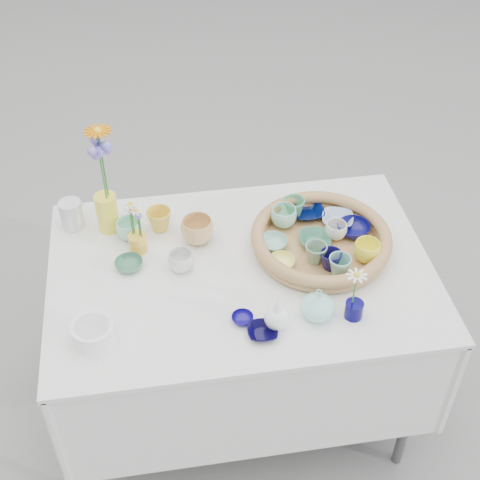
{
  "coord_description": "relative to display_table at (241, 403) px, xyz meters",
  "views": [
    {
      "loc": [
        -0.25,
        -1.56,
        2.3
      ],
      "look_at": [
        0.0,
        0.02,
        0.87
      ],
      "focal_mm": 50.0,
      "sensor_mm": 36.0,
      "label": 1
    }
  ],
  "objects": [
    {
      "name": "tray_ceramic_10",
      "position": [
        0.13,
        -0.03,
        0.8
      ],
      "size": [
        0.09,
        0.09,
        0.03
      ],
      "primitive_type": "imported",
      "rotation": [
        0.0,
        0.0,
        -0.0
      ],
      "color": "#F6F372",
      "rests_on": "wicker_tray"
    },
    {
      "name": "tray_ceramic_5",
      "position": [
        0.12,
        0.07,
        0.8
      ],
      "size": [
        0.12,
        0.12,
        0.03
      ],
      "primitive_type": "imported",
      "rotation": [
        0.0,
        0.0,
        0.26
      ],
      "color": "#8FC4B1",
      "rests_on": "wicker_tray"
    },
    {
      "name": "gerbera",
      "position": [
        -0.41,
        0.27,
        1.03
      ],
      "size": [
        0.14,
        0.14,
        0.27
      ],
      "primitive_type": null,
      "rotation": [
        0.0,
        0.0,
        0.38
      ],
      "color": "orange",
      "rests_on": "tall_vase_yellow"
    },
    {
      "name": "tray_ceramic_0",
      "position": [
        0.27,
        0.21,
        0.8
      ],
      "size": [
        0.12,
        0.12,
        0.03
      ],
      "primitive_type": "imported",
      "rotation": [
        0.0,
        0.0,
        0.07
      ],
      "color": "#010C3C",
      "rests_on": "wicker_tray"
    },
    {
      "name": "tray_ceramic_1",
      "position": [
        0.41,
        0.09,
        0.8
      ],
      "size": [
        0.13,
        0.13,
        0.04
      ],
      "primitive_type": "imported",
      "rotation": [
        0.0,
        0.0,
        -0.11
      ],
      "color": "#0C0B53",
      "rests_on": "wicker_tray"
    },
    {
      "name": "fluted_bowl",
      "position": [
        -0.47,
        -0.24,
        0.8
      ],
      "size": [
        0.13,
        0.13,
        0.07
      ],
      "primitive_type": null,
      "rotation": [
        0.0,
        0.0,
        -0.06
      ],
      "color": "white",
      "rests_on": "display_table"
    },
    {
      "name": "daisy_posy",
      "position": [
        -0.33,
        0.14,
        0.9
      ],
      "size": [
        0.09,
        0.09,
        0.14
      ],
      "primitive_type": null,
      "rotation": [
        0.0,
        0.0,
        0.2
      ],
      "color": "white",
      "rests_on": "daisy_cup"
    },
    {
      "name": "tray_ceramic_6",
      "position": [
        0.18,
        0.17,
        0.82
      ],
      "size": [
        0.11,
        0.11,
        0.07
      ],
      "primitive_type": "imported",
      "rotation": [
        0.0,
        0.0,
        0.18
      ],
      "color": "#A0E2C2",
      "rests_on": "wicker_tray"
    },
    {
      "name": "tray_ceramic_11",
      "position": [
        0.3,
        -0.09,
        0.82
      ],
      "size": [
        0.08,
        0.08,
        0.07
      ],
      "primitive_type": "imported",
      "rotation": [
        0.0,
        0.0,
        0.17
      ],
      "color": "#7AC1AA",
      "rests_on": "wicker_tray"
    },
    {
      "name": "tray_ceramic_8",
      "position": [
        0.37,
        0.16,
        0.8
      ],
      "size": [
        0.14,
        0.14,
        0.03
      ],
      "primitive_type": "imported",
      "rotation": [
        0.0,
        0.0,
        -0.3
      ],
      "color": "#9CB2D8",
      "rests_on": "wicker_tray"
    },
    {
      "name": "loose_ceramic_4",
      "position": [
        -0.03,
        -0.23,
        0.78
      ],
      "size": [
        0.08,
        0.08,
        0.02
      ],
      "primitive_type": "imported",
      "rotation": [
        0.0,
        0.0,
        0.14
      ],
      "color": "#10066F",
      "rests_on": "display_table"
    },
    {
      "name": "loose_ceramic_0",
      "position": [
        -0.25,
        0.24,
        0.81
      ],
      "size": [
        0.11,
        0.11,
        0.08
      ],
      "primitive_type": "imported",
      "rotation": [
        0.0,
        0.0,
        -0.29
      ],
      "color": "gold",
      "rests_on": "display_table"
    },
    {
      "name": "bud_vase_paleblue",
      "position": [
        0.07,
        -0.27,
        0.82
      ],
      "size": [
        0.09,
        0.09,
        0.12
      ],
      "primitive_type": null,
      "rotation": [
        0.0,
        0.0,
        0.26
      ],
      "color": "white",
      "rests_on": "display_table"
    },
    {
      "name": "daisy_cup",
      "position": [
        -0.33,
        0.14,
        0.8
      ],
      "size": [
        0.08,
        0.08,
        0.07
      ],
      "primitive_type": "cylinder",
      "rotation": [
        0.0,
        0.0,
        -0.32
      ],
      "color": "yellow",
      "rests_on": "display_table"
    },
    {
      "name": "tray_ceramic_4",
      "position": [
        0.24,
        -0.02,
        0.82
      ],
      "size": [
        0.09,
        0.09,
        0.07
      ],
      "primitive_type": "imported",
      "rotation": [
        0.0,
        0.0,
        0.2
      ],
      "color": "gray",
      "rests_on": "wicker_tray"
    },
    {
      "name": "tray_ceramic_12",
      "position": [
        0.22,
        0.22,
        0.82
      ],
      "size": [
        0.09,
        0.09,
        0.07
      ],
      "primitive_type": "imported",
      "rotation": [
        0.0,
        0.0,
        -0.22
      ],
      "color": "#519A6F",
      "rests_on": "wicker_tray"
    },
    {
      "name": "ground",
      "position": [
        0.0,
        0.0,
        0.0
      ],
      "size": [
        80.0,
        80.0,
        0.0
      ],
      "primitive_type": "plane",
      "color": "gray"
    },
    {
      "name": "tray_ceramic_2",
      "position": [
        0.41,
        -0.04,
        0.82
      ],
      "size": [
        0.11,
        0.11,
        0.07
      ],
      "primitive_type": "imported",
      "rotation": [
        0.0,
        0.0,
        0.31
      ],
      "color": "#FCF136",
      "rests_on": "wicker_tray"
    },
    {
      "name": "bud_vase_seafoam",
      "position": [
        0.2,
        -0.25,
        0.82
      ],
      "size": [
        0.13,
        0.13,
        0.11
      ],
      "primitive_type": "imported",
      "rotation": [
        0.0,
        0.0,
        -0.28
      ],
      "color": "#9DEEE6",
      "rests_on": "display_table"
    },
    {
      "name": "loose_ceramic_5",
      "position": [
        -0.36,
        0.21,
        0.8
      ],
      "size": [
        0.11,
        0.11,
        0.07
      ],
      "primitive_type": "imported",
      "rotation": [
        0.0,
        0.0,
        -0.26
      ],
      "color": "#9DE2BF",
      "rests_on": "display_table"
    },
    {
      "name": "tray_ceramic_7",
      "position": [
        0.34,
        0.08,
        0.81
      ],
      "size": [
        0.09,
        0.09,
        0.06
      ],
      "primitive_type": "imported",
      "rotation": [
        0.0,
        0.0,
        0.29
      ],
      "color": "white",
      "rests_on": "wicker_tray"
    },
    {
      "name": "single_daisy",
      "position": [
        0.3,
        -0.26,
        0.88
      ],
      "size": [
        0.08,
        0.08,
        0.13
      ],
      "primitive_type": null,
      "rotation": [
        0.0,
        0.0,
        -0.13
      ],
      "color": "white",
      "rests_on": "bud_vase_cobalt"
    },
    {
      "name": "tall_vase_yellow",
      "position": [
        -0.42,
        0.27,
        0.84
      ],
      "size": [
        0.08,
        0.08,
        0.14
      ],
      "primitive_type": "cylinder",
      "rotation": [
        0.0,
        0.0,
        0.01
      ],
      "color": "yellow",
      "rests_on": "display_table"
    },
    {
      "name": "tray_ceramic_3",
      "position": [
        0.26,
        0.06,
        0.8
      ],
      "size": [
        0.12,
        0.12,
        0.03
      ],
      "primitive_type": "imported",
      "rotation": [
        0.0,
        0.0,
        -0.12
      ],
      "color": "#316E52",
      "rests_on": "wicker_tray"
    },
    {
      "name": "display_table",
      "position": [
        0.0,
        0.0,
        0.0
      ],
      "size": [
        1.26,
        0.86,
        0.77
      ],
      "primitive_type": null,
      "color": "white",
      "rests_on": "ground"
    },
    {
      "name": "bud_vase_cobalt",
      "position": [
        0.31,
        -0.26,
        0.79
      ],
      "size": [
        0.06,
        0.06,
        0.06
      ],
      "primitive_type": "cylinder",
      "rotation": [
        0.0,
        0.0,
        -0.02
      ],
      "color": "#040147",
      "rests_on": "display_table"
    },
    {
      "name": "loose_ceramic_6",
      "position": [
        0.02,
        -0.29,
        0.78
      ],
      "size": [
        0.1,
        0.1,
        0.02
      ],
      "primitive_type": "imported",
      "rotation": [
        0.0,
        0.0,
        -0.07
      ],
      "color": "black",
      "rests_on": "display_table"
    },
    {
      "name": "white_pitcher",
      "position": [
        -0.55,
        0.3,
        0.82
      ],
      "size": [
        0.13,
        0.11,
        0.11
      ],
      "primitive_type": null,
      "rotation": [
        0.0,
        0.0,
        -0.36
      ],
      "color": "silver",
      "rests_on": "display_table"
    },
    {
      "name": "hydrangea",
      "position": [
        -0.42,
        0.26,
        1.0
      ],
      "size": [
        0.08,
        0.08,
        0.27
      ],
      "primitive_type": null,
      "rotation": [
        0.0,
        0.0,
        0.03
      ],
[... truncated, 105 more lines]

